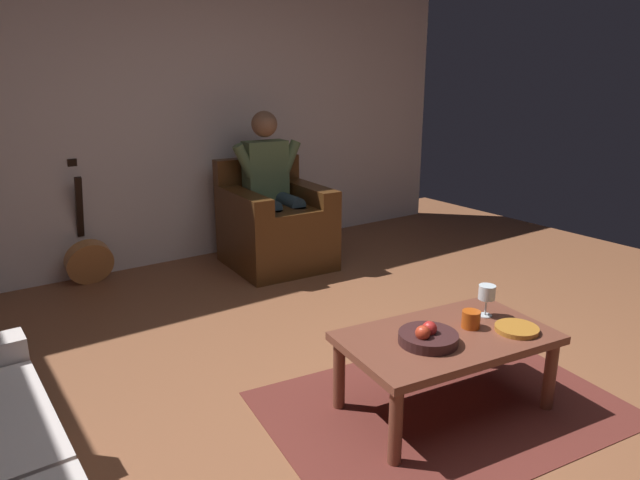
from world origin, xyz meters
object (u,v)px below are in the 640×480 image
Objects in this scene: coffee_table at (446,345)px; decorative_dish at (517,329)px; candle_jar at (471,319)px; wine_glass_near at (487,294)px; fruit_bowl at (428,337)px; person_seated at (272,183)px; guitar at (88,257)px; armchair at (275,226)px.

coffee_table is 5.18× the size of decorative_dish.
candle_jar reaches higher than coffee_table.
wine_glass_near is at bearing -163.67° from candle_jar.
fruit_bowl reaches higher than coffee_table.
person_seated is 6.19× the size of decorative_dish.
guitar is at bearing -11.32° from person_seated.
guitar is 3.06m from candle_jar.
guitar is at bearing -67.12° from decorative_dish.
wine_glass_near reaches higher than coffee_table.
candle_jar is (0.15, -0.16, 0.03)m from decorative_dish.
coffee_table is (0.47, 2.39, 0.01)m from armchair.
person_seated is 2.51m from coffee_table.
guitar reaches higher than decorative_dish.
wine_glass_near is at bearing 114.74° from guitar.
person_seated is 2.41m from wine_glass_near.
wine_glass_near is at bearing 90.47° from person_seated.
fruit_bowl is at bearing 0.11° from candle_jar.
wine_glass_near is at bearing -95.58° from decorative_dish.
wine_glass_near is (-1.29, 2.79, 0.30)m from guitar.
wine_glass_near reaches higher than fruit_bowl.
candle_jar is (0.32, 2.41, 0.11)m from armchair.
fruit_bowl is at bearing 5.07° from coffee_table.
decorative_dish is at bearing 90.32° from armchair.
fruit_bowl is at bearing 79.74° from armchair.
guitar is (1.44, -0.40, -0.49)m from person_seated.
decorative_dish is 2.31× the size of candle_jar.
armchair is 2.49m from fruit_bowl.
armchair is 0.37m from person_seated.
armchair is 4.26× the size of decorative_dish.
armchair is 2.37m from wine_glass_near.
armchair is at bearing -93.63° from wine_glass_near.
coffee_table is 0.37m from wine_glass_near.
wine_glass_near is 0.19m from candle_jar.
person_seated is at bearing 164.58° from guitar.
fruit_bowl is (0.62, 2.45, -0.28)m from person_seated.
decorative_dish reaches higher than coffee_table.
guitar is at bearing -73.92° from fruit_bowl.
person_seated is 4.67× the size of fruit_bowl.
wine_glass_near is 0.80× the size of decorative_dish.
decorative_dish is at bearing 150.47° from coffee_table.
coffee_table is at bearing -174.93° from fruit_bowl.
guitar is (1.44, -0.44, -0.12)m from armchair.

